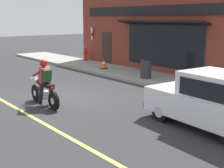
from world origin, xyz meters
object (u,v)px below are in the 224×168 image
object	(u,v)px
motorcycle_with_rider	(44,86)
trash_bin	(146,68)
fire_hydrant	(85,54)
car_hatchback	(214,102)
traffic_cone	(104,64)

from	to	relation	value
motorcycle_with_rider	trash_bin	xyz separation A→B (m)	(5.76, 0.86, -0.04)
fire_hydrant	trash_bin	bearing A→B (deg)	-100.44
car_hatchback	traffic_cone	distance (m)	9.94
trash_bin	traffic_cone	distance (m)	3.51
car_hatchback	fire_hydrant	size ratio (longest dim) A/B	4.41
car_hatchback	trash_bin	distance (m)	6.69
traffic_cone	fire_hydrant	distance (m)	3.67
car_hatchback	fire_hydrant	world-z (taller)	car_hatchback
car_hatchback	trash_bin	xyz separation A→B (m)	(3.28, 5.83, -0.13)
fire_hydrant	traffic_cone	bearing A→B (deg)	-107.99
motorcycle_with_rider	traffic_cone	xyz separation A→B (m)	(5.92, 4.36, -0.25)
car_hatchback	traffic_cone	xyz separation A→B (m)	(3.44, 9.33, -0.33)
motorcycle_with_rider	trash_bin	distance (m)	5.82
motorcycle_with_rider	traffic_cone	world-z (taller)	motorcycle_with_rider
traffic_cone	fire_hydrant	world-z (taller)	fire_hydrant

